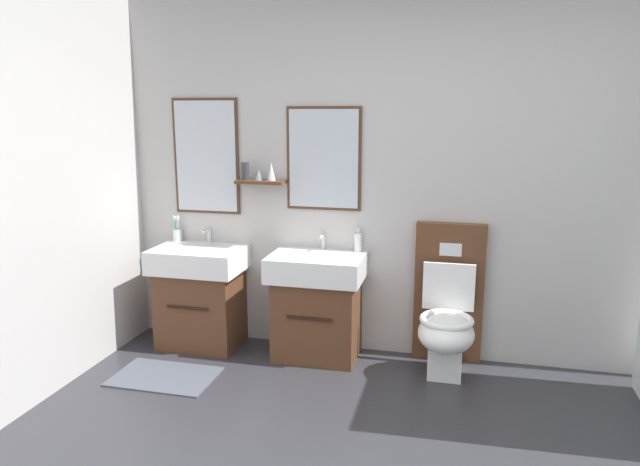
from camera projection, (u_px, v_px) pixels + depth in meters
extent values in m
cube|color=#B7B5B2|center=(439.00, 178.00, 4.03)|extent=(4.83, 0.12, 2.59)
cube|color=#4C301E|center=(206.00, 156.00, 4.34)|extent=(0.52, 0.02, 0.86)
cube|color=silver|center=(206.00, 157.00, 4.33)|extent=(0.48, 0.01, 0.82)
cube|color=#4C301E|center=(324.00, 159.00, 4.13)|extent=(0.55, 0.02, 0.74)
cube|color=silver|center=(323.00, 159.00, 4.12)|extent=(0.51, 0.01, 0.70)
cube|color=#56331E|center=(261.00, 182.00, 4.20)|extent=(0.36, 0.14, 0.02)
cylinder|color=#333338|center=(245.00, 171.00, 4.21)|extent=(0.06, 0.06, 0.13)
cone|color=slate|center=(258.00, 175.00, 4.21)|extent=(0.07, 0.07, 0.08)
cone|color=silver|center=(271.00, 171.00, 4.17)|extent=(0.06, 0.06, 0.13)
cube|color=#474C56|center=(165.00, 377.00, 3.88)|extent=(0.68, 0.44, 0.01)
cube|color=#56331E|center=(201.00, 307.00, 4.39)|extent=(0.59, 0.43, 0.59)
cube|color=black|center=(187.00, 308.00, 4.16)|extent=(0.32, 0.01, 0.02)
cube|color=white|center=(199.00, 259.00, 4.31)|extent=(0.67, 0.49, 0.17)
cube|color=silver|center=(197.00, 251.00, 4.26)|extent=(0.41, 0.27, 0.03)
cylinder|color=silver|center=(209.00, 235.00, 4.46)|extent=(0.03, 0.03, 0.11)
cylinder|color=silver|center=(206.00, 231.00, 4.40)|extent=(0.02, 0.11, 0.02)
cube|color=#56331E|center=(317.00, 317.00, 4.17)|extent=(0.59, 0.43, 0.59)
cube|color=black|center=(309.00, 319.00, 3.95)|extent=(0.32, 0.01, 0.02)
cube|color=white|center=(317.00, 267.00, 4.09)|extent=(0.67, 0.49, 0.17)
cube|color=silver|center=(316.00, 258.00, 4.05)|extent=(0.41, 0.27, 0.03)
cylinder|color=silver|center=(323.00, 241.00, 4.25)|extent=(0.03, 0.03, 0.11)
cylinder|color=silver|center=(322.00, 237.00, 4.19)|extent=(0.02, 0.11, 0.02)
cube|color=#56331E|center=(449.00, 292.00, 4.10)|extent=(0.48, 0.10, 1.00)
cube|color=silver|center=(451.00, 250.00, 3.98)|extent=(0.15, 0.01, 0.09)
cube|color=white|center=(445.00, 350.00, 3.91)|extent=(0.22, 0.30, 0.34)
ellipsoid|color=white|center=(446.00, 333.00, 3.80)|extent=(0.37, 0.46, 0.24)
torus|color=white|center=(447.00, 320.00, 3.79)|extent=(0.35, 0.35, 0.04)
cube|color=white|center=(449.00, 287.00, 3.96)|extent=(0.35, 0.03, 0.33)
cylinder|color=silver|center=(178.00, 235.00, 4.49)|extent=(0.07, 0.07, 0.09)
cylinder|color=white|center=(179.00, 228.00, 4.48)|extent=(0.02, 0.04, 0.17)
cube|color=white|center=(178.00, 218.00, 4.44)|extent=(0.01, 0.02, 0.03)
cylinder|color=white|center=(177.00, 228.00, 4.49)|extent=(0.04, 0.03, 0.17)
cube|color=white|center=(174.00, 217.00, 4.47)|extent=(0.02, 0.02, 0.03)
cylinder|color=#33B266|center=(176.00, 229.00, 4.47)|extent=(0.01, 0.03, 0.17)
cube|color=white|center=(175.00, 218.00, 4.45)|extent=(0.01, 0.02, 0.03)
cylinder|color=white|center=(358.00, 242.00, 4.17)|extent=(0.06, 0.06, 0.13)
cylinder|color=silver|center=(358.00, 231.00, 4.15)|extent=(0.02, 0.02, 0.04)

